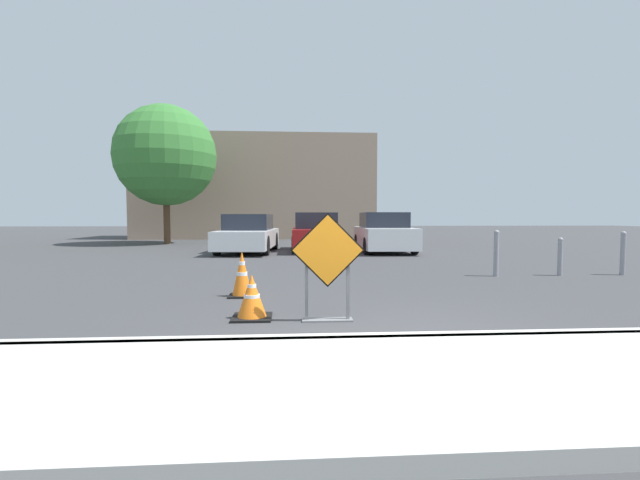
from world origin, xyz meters
TOP-DOWN VIEW (x-y plane):
  - ground_plane at (0.00, 10.00)m, footprint 96.00×96.00m
  - sidewalk_strip at (0.00, -1.10)m, footprint 22.43×2.21m
  - curb_lip at (0.00, 0.00)m, footprint 22.43×0.20m
  - road_closed_sign at (-0.60, 1.16)m, footprint 0.95×0.20m
  - traffic_cone_nearest at (-1.60, 1.39)m, footprint 0.52×0.52m
  - traffic_cone_second at (-1.91, 2.99)m, footprint 0.45×0.45m
  - parked_car_nearest at (-2.72, 12.24)m, footprint 2.18×4.81m
  - parked_car_second at (-0.10, 12.59)m, footprint 1.92×4.09m
  - parked_car_third at (2.51, 12.02)m, footprint 1.99×4.13m
  - bollard_nearest at (3.58, 5.10)m, footprint 0.12×0.12m
  - bollard_second at (5.10, 5.10)m, footprint 0.12×0.12m
  - bollard_third at (6.62, 5.10)m, footprint 0.12×0.12m
  - building_facade_backdrop at (-3.27, 23.86)m, footprint 14.76×5.00m
  - street_tree_behind_lot at (-7.24, 17.41)m, footprint 4.93×4.93m

SIDE VIEW (x-z plane):
  - ground_plane at x=0.00m, z-range 0.00..0.00m
  - sidewalk_strip at x=0.00m, z-range 0.00..0.14m
  - curb_lip at x=0.00m, z-range 0.00..0.14m
  - traffic_cone_nearest at x=-1.60m, z-range -0.01..0.58m
  - traffic_cone_second at x=-1.91m, z-range -0.01..0.77m
  - bollard_second at x=5.10m, z-range 0.03..0.91m
  - bollard_third at x=6.62m, z-range 0.03..1.05m
  - bollard_nearest at x=3.58m, z-range 0.03..1.08m
  - parked_car_nearest at x=-2.72m, z-range -0.05..1.40m
  - parked_car_second at x=-0.10m, z-range -0.07..1.45m
  - parked_car_third at x=2.51m, z-range -0.06..1.46m
  - road_closed_sign at x=-0.60m, z-range 0.08..1.48m
  - building_facade_backdrop at x=-3.27m, z-range 0.00..6.38m
  - street_tree_behind_lot at x=-7.24m, z-range 0.94..7.77m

